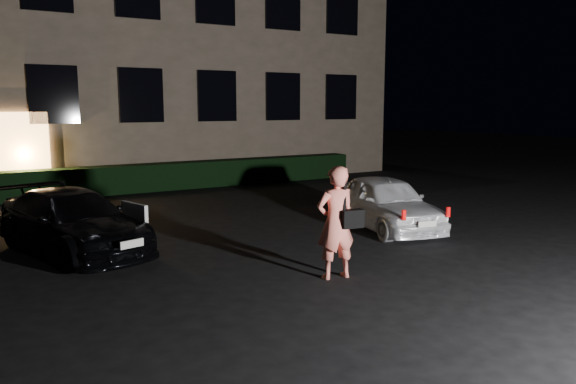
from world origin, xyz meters
TOP-DOWN VIEW (x-y plane):
  - ground at (0.00, 0.00)m, footprint 80.00×80.00m
  - building at (-0.00, 14.99)m, footprint 20.00×8.11m
  - hedge at (0.00, 10.50)m, footprint 15.00×0.70m
  - sedan at (-3.44, 3.85)m, footprint 2.60×4.20m
  - hatch at (2.82, 2.41)m, footprint 2.10×3.64m
  - man at (-0.21, 0.05)m, footprint 0.74×0.50m

SIDE VIEW (x-z plane):
  - ground at x=0.00m, z-range 0.00..0.00m
  - hedge at x=0.00m, z-range 0.00..0.85m
  - sedan at x=-3.44m, z-range 0.00..1.14m
  - hatch at x=2.82m, z-range 0.00..1.17m
  - man at x=-0.21m, z-range 0.00..1.78m
  - building at x=0.00m, z-range 0.00..12.00m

